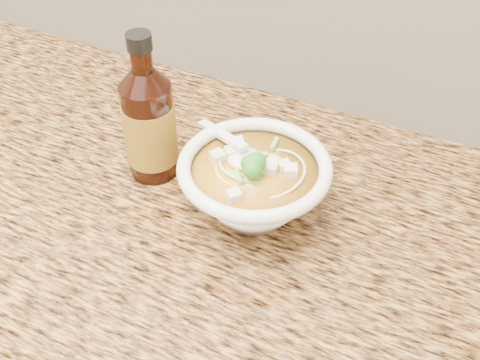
% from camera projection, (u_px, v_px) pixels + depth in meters
% --- Properties ---
extents(cabinet, '(4.00, 0.65, 0.86)m').
position_uv_depth(cabinet, '(82.00, 337.00, 1.19)').
color(cabinet, '#361B10').
rests_on(cabinet, ground).
extents(counter_slab, '(4.00, 0.68, 0.04)m').
position_uv_depth(counter_slab, '(29.00, 166.00, 0.89)').
color(counter_slab, '#AB7A3E').
rests_on(counter_slab, cabinet).
extents(soup_bowl, '(0.21, 0.19, 0.11)m').
position_uv_depth(soup_bowl, '(254.00, 187.00, 0.76)').
color(soup_bowl, white).
rests_on(soup_bowl, counter_slab).
extents(hot_sauce_bottle, '(0.07, 0.07, 0.21)m').
position_uv_depth(hot_sauce_bottle, '(149.00, 124.00, 0.80)').
color(hot_sauce_bottle, black).
rests_on(hot_sauce_bottle, counter_slab).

